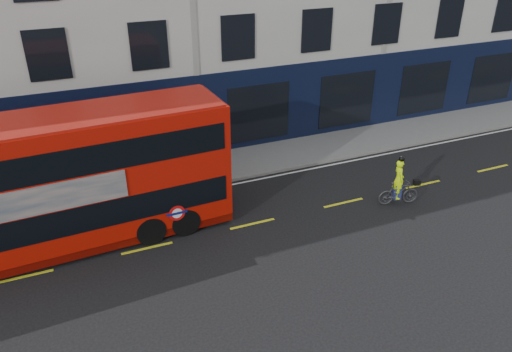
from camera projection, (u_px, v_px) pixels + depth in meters
ground at (269, 245)px, 17.63m from camera, size 120.00×120.00×0.00m
pavement at (211, 168)px, 22.90m from camera, size 60.00×3.00×0.12m
kerb at (222, 182)px, 21.68m from camera, size 60.00×0.12×0.13m
road_edge_line at (224, 186)px, 21.46m from camera, size 58.00×0.10×0.01m
lane_dashes at (252, 224)px, 18.85m from camera, size 58.00×0.12×0.01m
bus at (55, 184)px, 16.56m from camera, size 11.87×3.24×4.74m
cyclist at (399, 188)px, 19.83m from camera, size 1.73×0.86×2.14m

